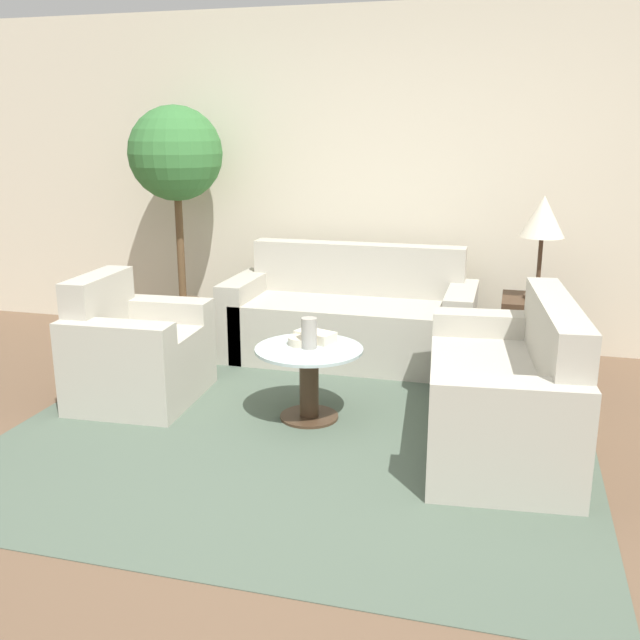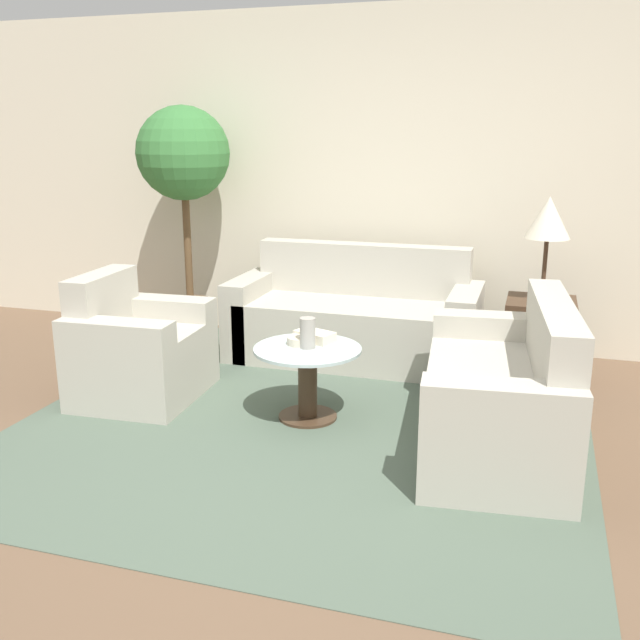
{
  "view_description": "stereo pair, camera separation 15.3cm",
  "coord_description": "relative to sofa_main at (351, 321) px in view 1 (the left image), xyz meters",
  "views": [
    {
      "loc": [
        1.02,
        -3.0,
        1.69
      ],
      "look_at": [
        -0.08,
        1.09,
        0.55
      ],
      "focal_mm": 40.0,
      "sensor_mm": 36.0,
      "label": 1
    },
    {
      "loc": [
        1.17,
        -2.96,
        1.69
      ],
      "look_at": [
        -0.08,
        1.09,
        0.55
      ],
      "focal_mm": 40.0,
      "sensor_mm": 36.0,
      "label": 2
    }
  ],
  "objects": [
    {
      "name": "loveseat",
      "position": [
        1.18,
        -1.31,
        -0.0
      ],
      "size": [
        0.87,
        1.52,
        0.82
      ],
      "rotation": [
        0.0,
        0.0,
        -1.47
      ],
      "color": "#B2AD9E",
      "rests_on": "ground_plane"
    },
    {
      "name": "potted_plant",
      "position": [
        -1.42,
        0.07,
        1.1
      ],
      "size": [
        0.73,
        0.73,
        1.87
      ],
      "color": "brown",
      "rests_on": "ground_plane"
    },
    {
      "name": "coffee_table",
      "position": [
        0.02,
        -1.24,
        -0.0
      ],
      "size": [
        0.64,
        0.64,
        0.45
      ],
      "color": "#422D1E",
      "rests_on": "ground_plane"
    },
    {
      "name": "book_stack",
      "position": [
        0.02,
        -1.1,
        0.19
      ],
      "size": [
        0.27,
        0.21,
        0.06
      ],
      "rotation": [
        0.0,
        0.0,
        -0.38
      ],
      "color": "beige",
      "rests_on": "coffee_table"
    },
    {
      "name": "bowl",
      "position": [
        -0.03,
        -1.18,
        0.18
      ],
      "size": [
        0.17,
        0.17,
        0.05
      ],
      "color": "beige",
      "rests_on": "coffee_table"
    },
    {
      "name": "rug",
      "position": [
        0.02,
        -1.24,
        -0.28
      ],
      "size": [
        3.26,
        3.33,
        0.01
      ],
      "color": "#4C5B4C",
      "rests_on": "ground_plane"
    },
    {
      "name": "sofa_main",
      "position": [
        0.0,
        0.0,
        0.0
      ],
      "size": [
        1.84,
        0.77,
        0.84
      ],
      "color": "#B2AD9E",
      "rests_on": "ground_plane"
    },
    {
      "name": "ground_plane",
      "position": [
        0.11,
        -2.08,
        -0.29
      ],
      "size": [
        14.0,
        14.0,
        0.0
      ],
      "primitive_type": "plane",
      "color": "brown"
    },
    {
      "name": "table_lamp",
      "position": [
        1.33,
        -0.05,
        0.81
      ],
      "size": [
        0.3,
        0.3,
        0.71
      ],
      "color": "#422D1E",
      "rests_on": "side_table"
    },
    {
      "name": "side_table",
      "position": [
        1.33,
        -0.05,
        -0.01
      ],
      "size": [
        0.46,
        0.46,
        0.55
      ],
      "color": "#422D1E",
      "rests_on": "ground_plane"
    },
    {
      "name": "vase",
      "position": [
        0.02,
        -1.24,
        0.25
      ],
      "size": [
        0.09,
        0.09,
        0.18
      ],
      "color": "#9E998E",
      "rests_on": "coffee_table"
    },
    {
      "name": "armchair",
      "position": [
        -1.16,
        -1.21,
        -0.0
      ],
      "size": [
        0.75,
        0.86,
        0.81
      ],
      "rotation": [
        0.0,
        0.0,
        1.62
      ],
      "color": "#B2AD9E",
      "rests_on": "ground_plane"
    },
    {
      "name": "wall_back",
      "position": [
        0.11,
        0.55,
        1.01
      ],
      "size": [
        10.0,
        0.06,
        2.6
      ],
      "color": "beige",
      "rests_on": "ground_plane"
    }
  ]
}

